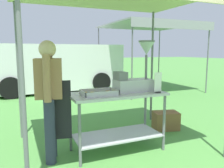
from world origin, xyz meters
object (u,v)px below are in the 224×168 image
object	(u,v)px
van_white	(53,67)
neighbour_tent	(150,26)
vendor	(50,95)
donut_tray	(99,94)
donut_cart	(117,109)
donut_fryer	(136,74)
menu_sign	(158,84)
supply_crate	(166,121)

from	to	relation	value
van_white	neighbour_tent	distance (m)	3.90
vendor	van_white	distance (m)	5.67
donut_tray	van_white	xyz separation A→B (m)	(0.25, 5.73, -0.02)
van_white	vendor	bearing A→B (deg)	-99.02
donut_cart	vendor	world-z (taller)	vendor
donut_fryer	neighbour_tent	world-z (taller)	neighbour_tent
donut_cart	vendor	size ratio (longest dim) A/B	0.86
vendor	van_white	xyz separation A→B (m)	(0.89, 5.60, -0.03)
neighbour_tent	donut_tray	bearing A→B (deg)	-129.03
donut_tray	van_white	bearing A→B (deg)	87.50
menu_sign	neighbour_tent	distance (m)	5.59
donut_cart	menu_sign	xyz separation A→B (m)	(0.54, -0.22, 0.37)
vendor	van_white	bearing A→B (deg)	80.98
donut_tray	vendor	xyz separation A→B (m)	(-0.64, 0.13, 0.01)
donut_cart	menu_sign	size ratio (longest dim) A/B	4.70
donut_fryer	supply_crate	world-z (taller)	donut_fryer
van_white	donut_tray	bearing A→B (deg)	-92.50
vendor	van_white	size ratio (longest dim) A/B	0.32
menu_sign	donut_fryer	bearing A→B (deg)	133.96
donut_tray	menu_sign	bearing A→B (deg)	-10.97
van_white	donut_cart	bearing A→B (deg)	-89.44
donut_tray	neighbour_tent	size ratio (longest dim) A/B	0.15
donut_fryer	supply_crate	bearing A→B (deg)	26.53
supply_crate	van_white	bearing A→B (deg)	103.90
donut_cart	supply_crate	bearing A→B (deg)	21.50
donut_cart	van_white	distance (m)	5.68
donut_tray	menu_sign	distance (m)	0.87
van_white	donut_fryer	bearing A→B (deg)	-86.29
supply_crate	menu_sign	bearing A→B (deg)	-134.39
donut_fryer	neighbour_tent	distance (m)	5.49
donut_cart	donut_tray	bearing A→B (deg)	-170.53
supply_crate	van_white	size ratio (longest dim) A/B	0.10
donut_fryer	neighbour_tent	size ratio (longest dim) A/B	0.24
donut_cart	van_white	bearing A→B (deg)	90.56
donut_tray	vendor	bearing A→B (deg)	168.46
menu_sign	neighbour_tent	world-z (taller)	neighbour_tent
donut_fryer	menu_sign	size ratio (longest dim) A/B	2.57
donut_tray	donut_fryer	xyz separation A→B (m)	(0.62, 0.08, 0.23)
donut_fryer	vendor	xyz separation A→B (m)	(-1.25, 0.05, -0.22)
donut_tray	donut_fryer	world-z (taller)	donut_fryer
vendor	supply_crate	distance (m)	2.33
vendor	neighbour_tent	world-z (taller)	neighbour_tent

